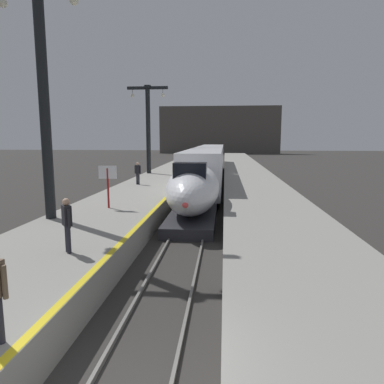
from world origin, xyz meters
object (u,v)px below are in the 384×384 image
at_px(highspeed_train_main, 207,166).
at_px(station_column_mid, 43,80).
at_px(passenger_far_waiting, 138,171).
at_px(departure_info_board, 108,178).
at_px(station_column_far, 148,121).
at_px(passenger_mid_platform, 67,221).

bearing_deg(highspeed_train_main, station_column_mid, -106.91).
relative_size(passenger_far_waiting, departure_info_board, 0.80).
bearing_deg(station_column_far, highspeed_train_main, -8.09).
xyz_separation_m(station_column_far, passenger_far_waiting, (1.03, -8.69, -4.21)).
height_order(station_column_mid, passenger_far_waiting, station_column_mid).
distance_m(highspeed_train_main, station_column_mid, 20.89).
distance_m(highspeed_train_main, station_column_far, 7.37).
height_order(station_column_far, passenger_far_waiting, station_column_far).
bearing_deg(station_column_far, departure_info_board, -84.30).
height_order(station_column_far, departure_info_board, station_column_far).
xyz_separation_m(passenger_mid_platform, passenger_far_waiting, (-1.80, 16.02, 0.00)).
bearing_deg(passenger_far_waiting, departure_info_board, -85.29).
bearing_deg(passenger_far_waiting, station_column_far, 96.73).
distance_m(station_column_mid, departure_info_board, 5.33).
bearing_deg(highspeed_train_main, passenger_far_waiting, -121.82).
height_order(highspeed_train_main, passenger_far_waiting, highspeed_train_main).
bearing_deg(departure_info_board, passenger_far_waiting, 94.71).
xyz_separation_m(station_column_far, passenger_mid_platform, (2.83, -24.71, -4.21)).
distance_m(highspeed_train_main, departure_info_board, 17.44).
xyz_separation_m(highspeed_train_main, passenger_far_waiting, (-4.87, -7.86, 0.12)).
distance_m(station_column_mid, station_column_far, 20.26).
height_order(station_column_far, passenger_mid_platform, station_column_far).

